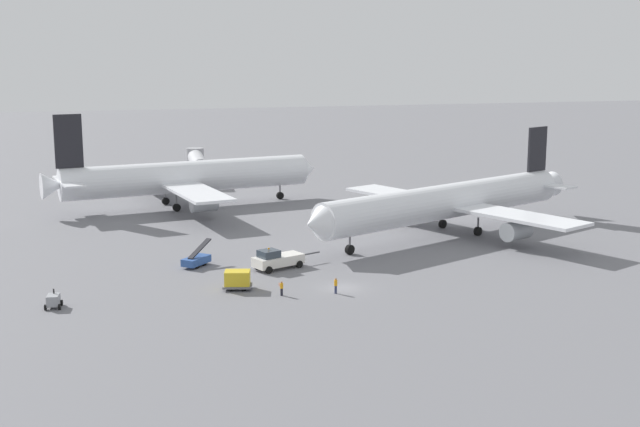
% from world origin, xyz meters
% --- Properties ---
extents(ground_plane, '(600.00, 600.00, 0.00)m').
position_xyz_m(ground_plane, '(0.00, 0.00, 0.00)').
color(ground_plane, slate).
extents(airliner_at_gate_left, '(48.09, 43.08, 16.46)m').
position_xyz_m(airliner_at_gate_left, '(-10.76, 55.30, 5.08)').
color(airliner_at_gate_left, white).
rests_on(airliner_at_gate_left, ground).
extents(airliner_being_pushed, '(49.09, 40.67, 14.48)m').
position_xyz_m(airliner_being_pushed, '(23.11, 22.60, 4.82)').
color(airliner_being_pushed, white).
rests_on(airliner_being_pushed, ground).
extents(pushback_tug, '(9.37, 4.77, 2.83)m').
position_xyz_m(pushback_tug, '(-5.25, 10.29, 1.20)').
color(pushback_tug, white).
rests_on(pushback_tug, ground).
extents(gse_gpu_cart_small, '(1.88, 2.30, 1.90)m').
position_xyz_m(gse_gpu_cart_small, '(-31.30, 1.14, 0.79)').
color(gse_gpu_cart_small, gray).
rests_on(gse_gpu_cart_small, ground).
extents(gse_belt_loader_portside, '(4.29, 4.43, 3.02)m').
position_xyz_m(gse_belt_loader_portside, '(-14.59, 14.23, 0.83)').
color(gse_belt_loader_portside, '#2D5199').
rests_on(gse_belt_loader_portside, ground).
extents(gse_container_dolly_flat, '(3.66, 2.95, 2.15)m').
position_xyz_m(gse_container_dolly_flat, '(-11.57, 2.64, 1.17)').
color(gse_container_dolly_flat, slate).
rests_on(gse_container_dolly_flat, ground).
extents(ground_crew_wing_walker_right, '(0.44, 0.39, 1.63)m').
position_xyz_m(ground_crew_wing_walker_right, '(-7.37, -1.10, 0.85)').
color(ground_crew_wing_walker_right, black).
rests_on(ground_crew_wing_walker_right, ground).
extents(ground_crew_ramp_agent_by_cones, '(0.36, 0.50, 1.77)m').
position_xyz_m(ground_crew_ramp_agent_by_cones, '(-1.43, -1.93, 0.93)').
color(ground_crew_ramp_agent_by_cones, '#2D3351').
rests_on(ground_crew_ramp_agent_by_cones, ground).
extents(jet_bridge, '(4.76, 19.60, 5.86)m').
position_xyz_m(jet_bridge, '(-4.66, 85.33, 4.08)').
color(jet_bridge, '#B7B7BC').
rests_on(jet_bridge, ground).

